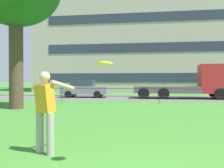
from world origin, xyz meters
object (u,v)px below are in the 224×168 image
Objects in this scene: frisbee at (105,63)px; flatbed_truck_right at (194,84)px; person_thrower at (45,109)px; car_grey_left at (84,88)px; apartment_building_background at (150,26)px.

frisbee is 0.05× the size of flatbed_truck_right.
flatbed_truck_right is at bearing 72.55° from person_thrower.
car_grey_left is (-5.20, 17.79, -1.01)m from frisbee.
apartment_building_background is at bearing 89.70° from frisbee.
flatbed_truck_right is (5.35, 17.02, 0.31)m from person_thrower.
person_thrower is 5.01× the size of frisbee.
car_grey_left is at bearing 179.47° from flatbed_truck_right.
apartment_building_background is at bearing 87.27° from person_thrower.
flatbed_truck_right reaches higher than car_grey_left.
apartment_building_background is (-3.81, 15.16, 7.84)m from flatbed_truck_right.
flatbed_truck_right is (9.18, -0.09, 0.44)m from car_grey_left.
person_thrower is 0.23× the size of flatbed_truck_right.
person_thrower is 1.76m from frisbee.
car_grey_left is at bearing 106.28° from frisbee.
person_thrower is 17.53m from car_grey_left.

